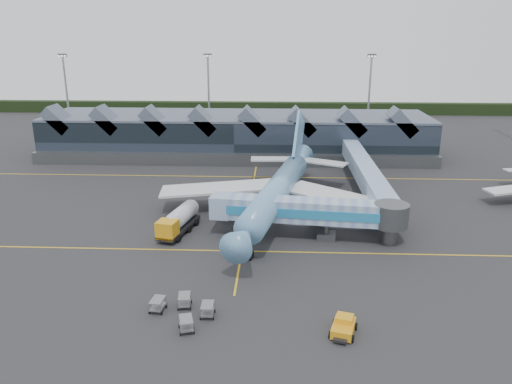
{
  "coord_description": "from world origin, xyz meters",
  "views": [
    {
      "loc": [
        4.67,
        -69.76,
        28.6
      ],
      "look_at": [
        1.46,
        2.7,
        5.0
      ],
      "focal_mm": 35.0,
      "sensor_mm": 36.0,
      "label": 1
    }
  ],
  "objects_px": {
    "fuel_truck": "(180,219)",
    "pushback_tug": "(343,327)",
    "jet_bridge": "(318,212)",
    "main_airliner": "(279,189)"
  },
  "relations": [
    {
      "from": "main_airliner",
      "to": "fuel_truck",
      "type": "distance_m",
      "value": 16.86
    },
    {
      "from": "fuel_truck",
      "to": "main_airliner",
      "type": "bearing_deg",
      "value": 41.96
    },
    {
      "from": "fuel_truck",
      "to": "pushback_tug",
      "type": "distance_m",
      "value": 32.91
    },
    {
      "from": "main_airliner",
      "to": "jet_bridge",
      "type": "xyz_separation_m",
      "value": [
        5.58,
        -9.64,
        -0.35
      ]
    },
    {
      "from": "jet_bridge",
      "to": "pushback_tug",
      "type": "relative_size",
      "value": 6.79
    },
    {
      "from": "jet_bridge",
      "to": "fuel_truck",
      "type": "height_order",
      "value": "jet_bridge"
    },
    {
      "from": "jet_bridge",
      "to": "fuel_truck",
      "type": "bearing_deg",
      "value": -177.94
    },
    {
      "from": "main_airliner",
      "to": "pushback_tug",
      "type": "xyz_separation_m",
      "value": [
        6.41,
        -33.22,
        -3.64
      ]
    },
    {
      "from": "main_airliner",
      "to": "fuel_truck",
      "type": "relative_size",
      "value": 4.24
    },
    {
      "from": "main_airliner",
      "to": "pushback_tug",
      "type": "height_order",
      "value": "main_airliner"
    }
  ]
}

